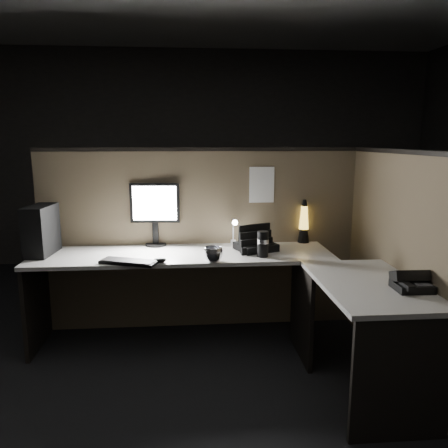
{
  "coord_description": "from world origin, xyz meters",
  "views": [
    {
      "loc": [
        -0.1,
        -2.68,
        1.6
      ],
      "look_at": [
        0.15,
        0.35,
        1.0
      ],
      "focal_mm": 35.0,
      "sensor_mm": 36.0,
      "label": 1
    }
  ],
  "objects": [
    {
      "name": "monitor",
      "position": [
        -0.38,
        0.88,
        1.04
      ],
      "size": [
        0.4,
        0.17,
        0.52
      ],
      "rotation": [
        0.0,
        0.0,
        -0.07
      ],
      "color": "black",
      "rests_on": "desk"
    },
    {
      "name": "desk_phone",
      "position": [
        1.19,
        -0.35,
        0.78
      ],
      "size": [
        0.21,
        0.22,
        0.12
      ],
      "rotation": [
        0.0,
        0.0,
        -0.03
      ],
      "color": "black",
      "rests_on": "desk"
    },
    {
      "name": "mouse",
      "position": [
        -0.31,
        0.35,
        0.75
      ],
      "size": [
        0.1,
        0.08,
        0.04
      ],
      "primitive_type": "ellipsoid",
      "rotation": [
        0.0,
        0.0,
        -0.19
      ],
      "color": "black",
      "rests_on": "desk"
    },
    {
      "name": "partition_right",
      "position": [
        1.33,
        0.1,
        0.75
      ],
      "size": [
        0.06,
        1.66,
        1.5
      ],
      "primitive_type": "cube",
      "color": "brown",
      "rests_on": "ground"
    },
    {
      "name": "partition_back",
      "position": [
        0.0,
        0.93,
        0.75
      ],
      "size": [
        2.66,
        0.06,
        1.5
      ],
      "primitive_type": "cube",
      "color": "brown",
      "rests_on": "ground"
    },
    {
      "name": "pc_tower",
      "position": [
        -1.22,
        0.66,
        0.92
      ],
      "size": [
        0.19,
        0.37,
        0.38
      ],
      "primitive_type": "cube",
      "rotation": [
        0.0,
        0.0,
        -0.09
      ],
      "color": "black",
      "rests_on": "desk"
    },
    {
      "name": "floor",
      "position": [
        0.0,
        0.0,
        0.0
      ],
      "size": [
        6.0,
        6.0,
        0.0
      ],
      "primitive_type": "plane",
      "color": "black",
      "rests_on": "ground"
    },
    {
      "name": "organizer",
      "position": [
        0.43,
        0.66,
        0.78
      ],
      "size": [
        0.36,
        0.34,
        0.22
      ],
      "rotation": [
        0.0,
        0.0,
        0.37
      ],
      "color": "black",
      "rests_on": "desk"
    },
    {
      "name": "desk",
      "position": [
        0.18,
        0.25,
        0.58
      ],
      "size": [
        2.6,
        1.6,
        0.73
      ],
      "color": "#AAA8A0",
      "rests_on": "ground"
    },
    {
      "name": "steel_mug",
      "position": [
        0.07,
        0.34,
        0.78
      ],
      "size": [
        0.16,
        0.16,
        0.11
      ],
      "primitive_type": "imported",
      "rotation": [
        0.0,
        0.0,
        -0.14
      ],
      "color": "#B4B4BB",
      "rests_on": "desk"
    },
    {
      "name": "room_shell",
      "position": [
        0.0,
        0.0,
        1.62
      ],
      "size": [
        6.0,
        6.0,
        6.0
      ],
      "color": "silver",
      "rests_on": "ground"
    },
    {
      "name": "lava_lamp",
      "position": [
        0.87,
        0.88,
        0.88
      ],
      "size": [
        0.1,
        0.1,
        0.37
      ],
      "color": "black",
      "rests_on": "desk"
    },
    {
      "name": "travel_mug",
      "position": [
        0.45,
        0.45,
        0.83
      ],
      "size": [
        0.09,
        0.09,
        0.2
      ],
      "primitive_type": "cylinder",
      "color": "black",
      "rests_on": "desk"
    },
    {
      "name": "pinned_paper",
      "position": [
        0.51,
        0.9,
        1.22
      ],
      "size": [
        0.21,
        0.0,
        0.3
      ],
      "primitive_type": "cube",
      "color": "white",
      "rests_on": "partition_back"
    },
    {
      "name": "clip_lamp",
      "position": [
        0.27,
        0.82,
        0.86
      ],
      "size": [
        0.04,
        0.18,
        0.23
      ],
      "color": "white",
      "rests_on": "desk"
    },
    {
      "name": "keyboard",
      "position": [
        -0.53,
        0.34,
        0.74
      ],
      "size": [
        0.43,
        0.27,
        0.02
      ],
      "primitive_type": "cube",
      "rotation": [
        0.0,
        0.0,
        -0.35
      ],
      "color": "black",
      "rests_on": "desk"
    },
    {
      "name": "figurine",
      "position": [
        0.39,
        0.64,
        0.79
      ],
      "size": [
        0.06,
        0.06,
        0.06
      ],
      "primitive_type": "sphere",
      "color": "#F9FD28",
      "rests_on": "desk"
    }
  ]
}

